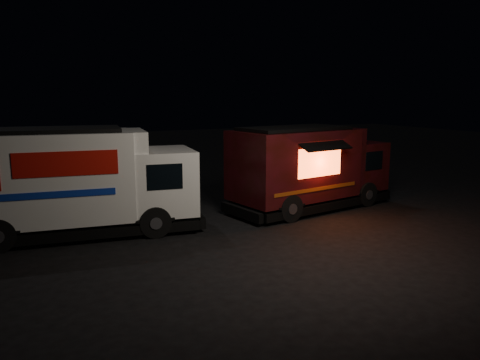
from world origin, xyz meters
The scene contains 3 objects.
ground centered at (0.00, 0.00, 0.00)m, with size 80.00×80.00×0.00m, color black.
white_truck centered at (-5.02, 1.62, 1.57)m, with size 6.94×2.37×3.15m, color silver, non-canonical shape.
red_truck centered at (2.90, 1.43, 1.49)m, with size 6.40×2.35×2.98m, color #3D0B13, non-canonical shape.
Camera 1 is at (-6.68, -12.43, 4.06)m, focal length 35.00 mm.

